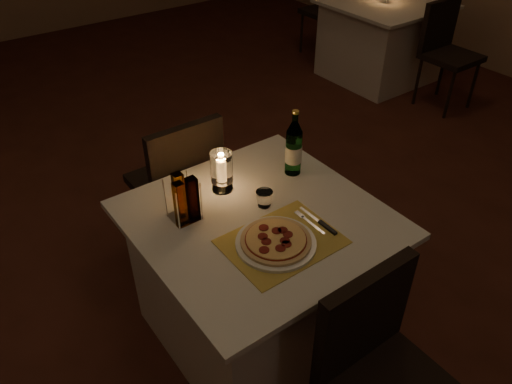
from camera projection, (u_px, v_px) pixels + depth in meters
floor at (232, 314)px, 2.64m from camera, size 8.00×10.00×0.02m
main_table at (259, 278)px, 2.32m from camera, size 1.00×1.00×0.74m
chair_near at (379, 362)px, 1.76m from camera, size 0.42×0.42×0.90m
chair_far at (180, 177)px, 2.68m from camera, size 0.42×0.42×0.90m
placemat at (282, 242)px, 1.98m from camera, size 0.45×0.34×0.00m
plate at (276, 243)px, 1.96m from camera, size 0.32×0.32×0.01m
pizza at (276, 240)px, 1.95m from camera, size 0.28×0.28×0.02m
fork at (308, 221)px, 2.08m from camera, size 0.02×0.18×0.00m
knife at (324, 225)px, 2.05m from camera, size 0.02×0.22×0.01m
tumbler at (264, 199)px, 2.15m from camera, size 0.07×0.07×0.07m
water_bottle at (294, 149)px, 2.30m from camera, size 0.08×0.08×0.33m
hurricane_candle at (222, 168)px, 2.20m from camera, size 0.10×0.10×0.19m
cruet_caddy at (184, 200)px, 2.04m from camera, size 0.12×0.12×0.21m
neighbor_table_right at (380, 41)px, 4.87m from camera, size 1.00×1.00×0.74m
neighbor_chair_ra at (445, 44)px, 4.30m from camera, size 0.42×0.42×0.90m
neighbor_chair_rb at (331, 5)px, 5.23m from camera, size 0.42×0.42×0.90m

